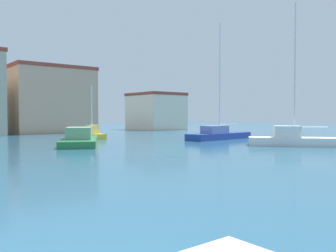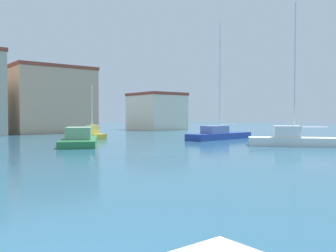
{
  "view_description": "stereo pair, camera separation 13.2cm",
  "coord_description": "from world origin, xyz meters",
  "px_view_note": "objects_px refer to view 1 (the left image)",
  "views": [
    {
      "loc": [
        -1.39,
        -4.24,
        2.62
      ],
      "look_at": [
        20.59,
        23.24,
        1.53
      ],
      "focal_mm": 38.51,
      "sensor_mm": 36.0,
      "label": 1
    },
    {
      "loc": [
        -1.28,
        -4.32,
        2.62
      ],
      "look_at": [
        20.59,
        23.24,
        1.53
      ],
      "focal_mm": 38.51,
      "sensor_mm": 36.0,
      "label": 2
    }
  ],
  "objects_px": {
    "sailboat_white_distant_north": "(293,139)",
    "motorboat_green_behind_lamppost": "(80,139)",
    "sailboat_yellow_far_right": "(92,134)",
    "sailboat_blue_center_channel": "(218,134)"
  },
  "relations": [
    {
      "from": "sailboat_white_distant_north",
      "to": "motorboat_green_behind_lamppost",
      "type": "relative_size",
      "value": 1.33
    },
    {
      "from": "sailboat_yellow_far_right",
      "to": "motorboat_green_behind_lamppost",
      "type": "xyz_separation_m",
      "value": [
        -4.81,
        -7.19,
        -0.01
      ]
    },
    {
      "from": "sailboat_white_distant_north",
      "to": "motorboat_green_behind_lamppost",
      "type": "distance_m",
      "value": 18.31
    },
    {
      "from": "sailboat_blue_center_channel",
      "to": "sailboat_yellow_far_right",
      "type": "bearing_deg",
      "value": 135.74
    },
    {
      "from": "sailboat_blue_center_channel",
      "to": "sailboat_white_distant_north",
      "type": "distance_m",
      "value": 9.63
    },
    {
      "from": "sailboat_yellow_far_right",
      "to": "sailboat_blue_center_channel",
      "type": "distance_m",
      "value": 13.95
    },
    {
      "from": "sailboat_blue_center_channel",
      "to": "motorboat_green_behind_lamppost",
      "type": "height_order",
      "value": "sailboat_blue_center_channel"
    },
    {
      "from": "sailboat_yellow_far_right",
      "to": "sailboat_white_distant_north",
      "type": "xyz_separation_m",
      "value": [
        8.93,
        -19.31,
        0.08
      ]
    },
    {
      "from": "motorboat_green_behind_lamppost",
      "to": "sailboat_blue_center_channel",
      "type": "bearing_deg",
      "value": -9.75
    },
    {
      "from": "sailboat_blue_center_channel",
      "to": "sailboat_white_distant_north",
      "type": "relative_size",
      "value": 1.03
    }
  ]
}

